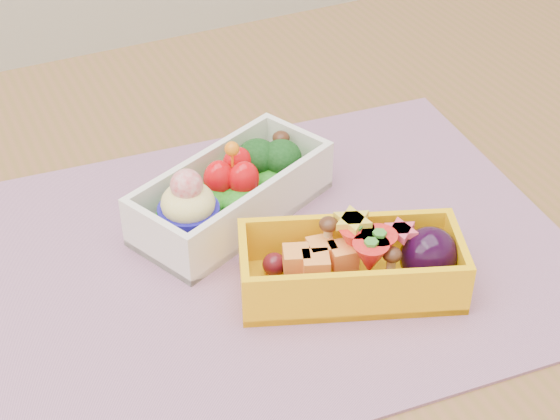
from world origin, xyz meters
name	(u,v)px	position (x,y,z in m)	size (l,w,h in m)	color
table	(264,336)	(0.00, 0.00, 0.65)	(1.20, 0.80, 0.75)	brown
placemat	(274,254)	(0.01, -0.01, 0.75)	(0.47, 0.36, 0.00)	#A5728C
bento_white	(231,192)	(-0.01, 0.05, 0.78)	(0.19, 0.14, 0.07)	white
bento_yellow	(356,264)	(0.04, -0.07, 0.78)	(0.18, 0.13, 0.06)	#FFB90D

